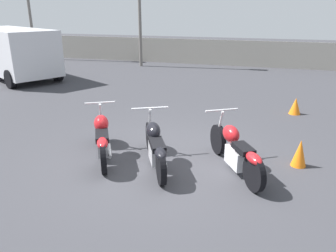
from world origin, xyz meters
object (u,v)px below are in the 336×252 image
object	(u,v)px
motorcycle_slot_2	(236,150)
parked_van	(11,51)
motorcycle_slot_0	(102,138)
motorcycle_slot_1	(155,146)
traffic_cone_far	(300,153)
traffic_cone_near	(295,106)

from	to	relation	value
motorcycle_slot_2	parked_van	bearing A→B (deg)	117.75
motorcycle_slot_2	parked_van	distance (m)	11.85
motorcycle_slot_0	motorcycle_slot_2	world-z (taller)	motorcycle_slot_0
motorcycle_slot_1	traffic_cone_far	xyz separation A→B (m)	(2.60, 0.82, -0.16)
motorcycle_slot_0	traffic_cone_near	bearing A→B (deg)	18.76
parked_van	motorcycle_slot_2	bearing A→B (deg)	-92.98
parked_van	traffic_cone_near	xyz separation A→B (m)	(11.41, -2.00, -0.91)
parked_van	traffic_cone_near	bearing A→B (deg)	-72.31
motorcycle_slot_2	traffic_cone_far	xyz separation A→B (m)	(1.14, 0.57, -0.15)
motorcycle_slot_0	motorcycle_slot_2	bearing A→B (deg)	-24.54
motorcycle_slot_0	traffic_cone_near	xyz separation A→B (m)	(3.80, 4.24, -0.19)
parked_van	traffic_cone_far	bearing A→B (deg)	-88.10
motorcycle_slot_0	traffic_cone_near	world-z (taller)	motorcycle_slot_0
motorcycle_slot_0	motorcycle_slot_1	world-z (taller)	motorcycle_slot_0
motorcycle_slot_1	traffic_cone_near	xyz separation A→B (m)	(2.69, 4.27, -0.18)
parked_van	traffic_cone_near	distance (m)	11.62
motorcycle_slot_1	traffic_cone_far	distance (m)	2.73
parked_van	traffic_cone_far	xyz separation A→B (m)	(11.32, -5.45, -0.89)
motorcycle_slot_1	parked_van	bearing A→B (deg)	116.38
motorcycle_slot_2	traffic_cone_far	bearing A→B (deg)	-5.23
motorcycle_slot_0	traffic_cone_far	bearing A→B (deg)	-17.44
parked_van	traffic_cone_far	distance (m)	12.60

